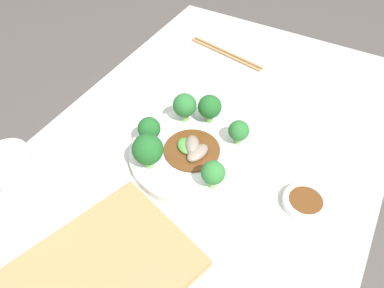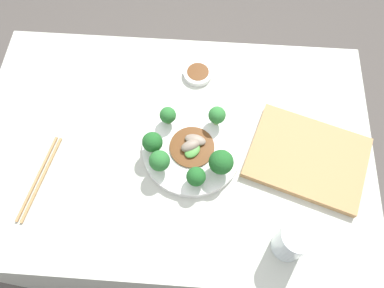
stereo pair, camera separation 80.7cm
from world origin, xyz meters
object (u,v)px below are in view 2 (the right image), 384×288
(broccoli_northwest, at_px, (168,115))
(plate, at_px, (192,149))
(broccoli_northeast, at_px, (217,115))
(sauce_dish, at_px, (198,73))
(stirfry_center, at_px, (192,146))
(chopsticks, at_px, (40,178))
(drinking_glass, at_px, (292,241))
(broccoli_southwest, at_px, (160,161))
(broccoli_southeast, at_px, (221,162))
(cutting_board, at_px, (307,157))
(broccoli_south, at_px, (196,177))
(broccoli_west, at_px, (152,142))

(broccoli_northwest, bearing_deg, plate, -46.55)
(broccoli_northeast, distance_m, sauce_dish, 0.18)
(plate, xyz_separation_m, broccoli_northwest, (-0.07, 0.07, 0.04))
(stirfry_center, xyz_separation_m, chopsticks, (-0.37, -0.10, -0.02))
(drinking_glass, xyz_separation_m, chopsticks, (-0.59, 0.12, -0.05))
(broccoli_southwest, relative_size, drinking_glass, 0.58)
(broccoli_southwest, height_order, stirfry_center, broccoli_southwest)
(broccoli_southeast, height_order, cutting_board, broccoli_southeast)
(sauce_dish, bearing_deg, plate, -90.01)
(stirfry_center, relative_size, sauce_dish, 1.38)
(broccoli_south, distance_m, broccoli_southeast, 0.07)
(stirfry_center, relative_size, drinking_glass, 0.99)
(chopsticks, bearing_deg, plate, 15.41)
(plate, xyz_separation_m, sauce_dish, (0.00, 0.23, -0.00))
(broccoli_northwest, bearing_deg, broccoli_northeast, 2.76)
(broccoli_northwest, bearing_deg, cutting_board, -11.51)
(broccoli_southeast, xyz_separation_m, stirfry_center, (-0.07, 0.05, -0.04))
(broccoli_south, xyz_separation_m, broccoli_southeast, (0.06, 0.04, 0.01))
(broccoli_southwest, distance_m, drinking_glass, 0.34)
(broccoli_southeast, height_order, stirfry_center, broccoli_southeast)
(stirfry_center, bearing_deg, broccoli_southeast, -37.25)
(plate, relative_size, sauce_dish, 3.09)
(broccoli_southwest, distance_m, cutting_board, 0.37)
(plate, distance_m, broccoli_northeast, 0.10)
(broccoli_west, distance_m, stirfry_center, 0.10)
(broccoli_west, bearing_deg, sauce_dish, 68.94)
(broccoli_northeast, bearing_deg, chopsticks, -157.46)
(drinking_glass, bearing_deg, broccoli_southeast, 133.24)
(drinking_glass, height_order, sauce_dish, drinking_glass)
(broccoli_northwest, bearing_deg, broccoli_south, -62.85)
(broccoli_southwest, xyz_separation_m, stirfry_center, (0.07, 0.06, -0.03))
(stirfry_center, height_order, cutting_board, stirfry_center)
(plate, relative_size, broccoli_south, 4.44)
(plate, relative_size, broccoli_southwest, 3.82)
(broccoli_northwest, height_order, broccoli_southwest, broccoli_southwest)
(sauce_dish, height_order, cutting_board, cutting_board)
(broccoli_south, distance_m, drinking_glass, 0.25)
(broccoli_northwest, bearing_deg, chopsticks, -150.58)
(broccoli_south, xyz_separation_m, sauce_dish, (-0.02, 0.32, -0.04))
(sauce_dish, bearing_deg, broccoli_southeast, -76.04)
(broccoli_northwest, relative_size, broccoli_southwest, 0.84)
(broccoli_northwest, height_order, cutting_board, broccoli_northwest)
(drinking_glass, xyz_separation_m, sauce_dish, (-0.23, 0.45, -0.05))
(plate, distance_m, broccoli_southwest, 0.10)
(plate, relative_size, broccoli_west, 3.87)
(broccoli_south, relative_size, sauce_dish, 0.70)
(broccoli_west, relative_size, drinking_glass, 0.57)
(broccoli_northeast, distance_m, chopsticks, 0.46)
(broccoli_south, xyz_separation_m, drinking_glass, (0.21, -0.13, 0.01))
(plate, xyz_separation_m, drinking_glass, (0.23, -0.22, 0.05))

